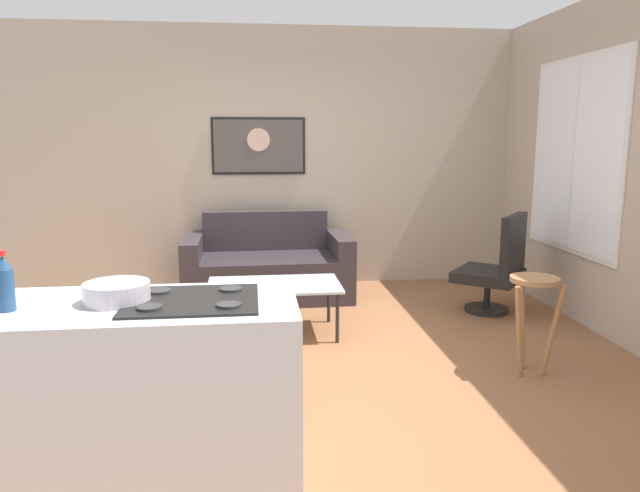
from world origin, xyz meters
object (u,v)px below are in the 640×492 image
at_px(armchair, 497,267).
at_px(bar_stool, 533,299).
at_px(mixing_bowl, 117,293).
at_px(wall_painting, 259,146).
at_px(couch, 267,269).
at_px(soda_bottle, 5,284).
at_px(coffee_table, 274,287).

bearing_deg(armchair, bar_stool, -103.91).
bearing_deg(mixing_bowl, wall_painting, 79.54).
xyz_separation_m(couch, soda_bottle, (-1.21, -3.38, 0.72)).
height_order(mixing_bowl, wall_painting, wall_painting).
height_order(armchair, soda_bottle, soda_bottle).
relative_size(coffee_table, mixing_bowl, 3.69).
relative_size(bar_stool, wall_painting, 0.69).
bearing_deg(couch, wall_painting, 96.86).
bearing_deg(coffee_table, couch, 91.10).
distance_m(couch, soda_bottle, 3.66).
height_order(couch, coffee_table, couch).
height_order(soda_bottle, mixing_bowl, soda_bottle).
distance_m(coffee_table, mixing_bowl, 2.29).
bearing_deg(wall_painting, bar_stool, -56.66).
distance_m(couch, mixing_bowl, 3.44).
height_order(soda_bottle, wall_painting, wall_painting).
bearing_deg(couch, mixing_bowl, -103.07).
distance_m(coffee_table, soda_bottle, 2.56).
xyz_separation_m(bar_stool, soda_bottle, (-2.97, -1.11, 0.47)).
distance_m(armchair, mixing_bowl, 3.82).
relative_size(armchair, mixing_bowl, 3.16).
relative_size(armchair, bar_stool, 1.36).
relative_size(couch, soda_bottle, 6.38).
bearing_deg(couch, armchair, -21.55).
bearing_deg(soda_bottle, wall_painting, 73.53).
bearing_deg(coffee_table, armchair, 10.20).
bearing_deg(armchair, soda_bottle, -142.64).
distance_m(armchair, bar_stool, 1.47).
bearing_deg(bar_stool, wall_painting, 123.34).
height_order(coffee_table, wall_painting, wall_painting).
height_order(bar_stool, wall_painting, wall_painting).
xyz_separation_m(bar_stool, wall_painting, (-1.82, 2.77, 1.00)).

